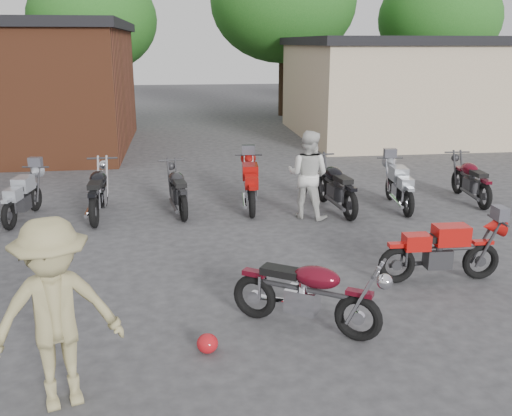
{
  "coord_description": "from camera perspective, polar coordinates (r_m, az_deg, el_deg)",
  "views": [
    {
      "loc": [
        -1.21,
        -6.71,
        3.56
      ],
      "look_at": [
        0.02,
        2.37,
        0.9
      ],
      "focal_mm": 40.0,
      "sensor_mm": 36.0,
      "label": 1
    }
  ],
  "objects": [
    {
      "name": "row_bike_6",
      "position": [
        13.04,
        14.13,
        2.34
      ],
      "size": [
        0.79,
        1.93,
        1.09
      ],
      "primitive_type": null,
      "rotation": [
        0.0,
        0.0,
        1.48
      ],
      "color": "#8E939B",
      "rests_on": "ground"
    },
    {
      "name": "vintage_motorcycle",
      "position": [
        7.31,
        5.21,
        -8.07
      ],
      "size": [
        1.99,
        1.61,
        1.13
      ],
      "primitive_type": null,
      "rotation": [
        0.0,
        0.0,
        -0.58
      ],
      "color": "#530A17",
      "rests_on": "ground"
    },
    {
      "name": "tree_1",
      "position": [
        28.96,
        -15.86,
        15.9
      ],
      "size": [
        5.92,
        5.92,
        7.4
      ],
      "primitive_type": null,
      "color": "#154D14",
      "rests_on": "ground"
    },
    {
      "name": "row_bike_5",
      "position": [
        12.55,
        7.95,
        2.44
      ],
      "size": [
        0.95,
        2.16,
        1.21
      ],
      "primitive_type": null,
      "rotation": [
        0.0,
        0.0,
        1.7
      ],
      "color": "black",
      "rests_on": "ground"
    },
    {
      "name": "row_bike_2",
      "position": [
        12.46,
        -15.5,
        1.88
      ],
      "size": [
        0.69,
        2.09,
        1.21
      ],
      "primitive_type": null,
      "rotation": [
        0.0,
        0.0,
        1.57
      ],
      "color": "black",
      "rests_on": "ground"
    },
    {
      "name": "tree_3",
      "position": [
        31.6,
        17.69,
        15.92
      ],
      "size": [
        6.08,
        6.08,
        7.6
      ],
      "primitive_type": null,
      "color": "#154D14",
      "rests_on": "ground"
    },
    {
      "name": "ground",
      "position": [
        7.69,
        2.29,
        -11.4
      ],
      "size": [
        90.0,
        90.0,
        0.0
      ],
      "primitive_type": "plane",
      "color": "#323335"
    },
    {
      "name": "row_bike_4",
      "position": [
        12.64,
        -0.57,
        2.56
      ],
      "size": [
        0.81,
        2.05,
        1.16
      ],
      "primitive_type": null,
      "rotation": [
        0.0,
        0.0,
        1.49
      ],
      "color": "#A5110D",
      "rests_on": "ground"
    },
    {
      "name": "tree_2",
      "position": [
        29.19,
        2.7,
        17.84
      ],
      "size": [
        7.04,
        7.04,
        8.8
      ],
      "primitive_type": null,
      "color": "#154D14",
      "rests_on": "ground"
    },
    {
      "name": "stucco_building",
      "position": [
        23.85,
        16.66,
        11.2
      ],
      "size": [
        10.0,
        8.0,
        3.5
      ],
      "primitive_type": "cube",
      "color": "tan",
      "rests_on": "ground"
    },
    {
      "name": "helmet",
      "position": [
        7.0,
        -4.88,
        -13.34
      ],
      "size": [
        0.34,
        0.34,
        0.24
      ],
      "primitive_type": "ellipsoid",
      "rotation": [
        0.0,
        0.0,
        0.4
      ],
      "color": "#AB1218",
      "rests_on": "ground"
    },
    {
      "name": "person_tan",
      "position": [
        6.01,
        -19.42,
        -10.06
      ],
      "size": [
        1.45,
        1.1,
        1.99
      ],
      "primitive_type": "imported",
      "rotation": [
        0.0,
        0.0,
        0.31
      ],
      "color": "#978D5D",
      "rests_on": "ground"
    },
    {
      "name": "person_light",
      "position": [
        11.9,
        5.23,
        3.32
      ],
      "size": [
        1.13,
        1.07,
        1.84
      ],
      "primitive_type": "imported",
      "rotation": [
        0.0,
        0.0,
        2.59
      ],
      "color": "silver",
      "rests_on": "ground"
    },
    {
      "name": "row_bike_3",
      "position": [
        12.45,
        -7.85,
        2.08
      ],
      "size": [
        0.91,
        1.99,
        1.11
      ],
      "primitive_type": null,
      "rotation": [
        0.0,
        0.0,
        1.72
      ],
      "color": "black",
      "rests_on": "ground"
    },
    {
      "name": "row_bike_1",
      "position": [
        12.75,
        -22.33,
        1.23
      ],
      "size": [
        0.87,
        1.91,
        1.07
      ],
      "primitive_type": null,
      "rotation": [
        0.0,
        0.0,
        1.42
      ],
      "color": "#989DA6",
      "rests_on": "ground"
    },
    {
      "name": "sportbike",
      "position": [
        9.2,
        18.17,
        -3.83
      ],
      "size": [
        1.87,
        0.66,
        1.08
      ],
      "primitive_type": null,
      "rotation": [
        0.0,
        0.0,
        -0.02
      ],
      "color": "red",
      "rests_on": "ground"
    },
    {
      "name": "row_bike_7",
      "position": [
        14.11,
        20.69,
        2.87
      ],
      "size": [
        0.75,
        1.97,
        1.12
      ],
      "primitive_type": null,
      "rotation": [
        0.0,
        0.0,
        1.51
      ],
      "color": "#4E0916",
      "rests_on": "ground"
    }
  ]
}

